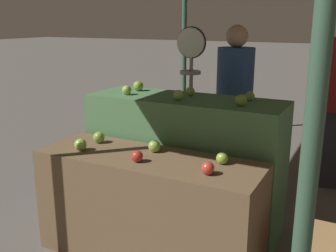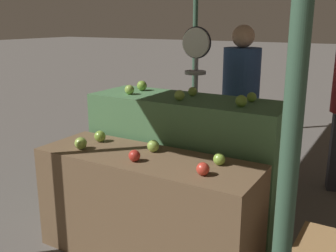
{
  "view_description": "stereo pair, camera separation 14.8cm",
  "coord_description": "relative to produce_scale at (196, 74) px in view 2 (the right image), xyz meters",
  "views": [
    {
      "loc": [
        1.31,
        -2.2,
        1.69
      ],
      "look_at": [
        0.0,
        0.3,
        0.93
      ],
      "focal_mm": 42.0,
      "sensor_mm": 36.0,
      "label": 1
    },
    {
      "loc": [
        1.44,
        -2.13,
        1.69
      ],
      "look_at": [
        0.0,
        0.3,
        0.93
      ],
      "focal_mm": 42.0,
      "sensor_mm": 36.0,
      "label": 2
    }
  ],
  "objects": [
    {
      "name": "apple_back_2",
      "position": [
        0.71,
        -0.7,
        -0.06
      ],
      "size": [
        0.09,
        0.09,
        0.09
      ],
      "primitive_type": "sphere",
      "color": "#7AA338",
      "rests_on": "display_counter_back"
    },
    {
      "name": "apple_back_1",
      "position": [
        0.22,
        -0.72,
        -0.07
      ],
      "size": [
        0.08,
        0.08,
        0.08
      ],
      "primitive_type": "sphere",
      "color": "#8EB247",
      "rests_on": "display_counter_back"
    },
    {
      "name": "apple_front_2",
      "position": [
        0.71,
        -1.31,
        -0.38
      ],
      "size": [
        0.08,
        0.08,
        0.08
      ],
      "primitive_type": "sphere",
      "color": "red",
      "rests_on": "display_counter_front"
    },
    {
      "name": "person_vendor_at_scale",
      "position": [
        0.33,
        0.35,
        -0.25
      ],
      "size": [
        0.38,
        0.38,
        1.65
      ],
      "rotation": [
        0.0,
        0.0,
        3.19
      ],
      "color": "#2D2D38",
      "rests_on": "ground_plane"
    },
    {
      "name": "display_counter_back",
      "position": [
        0.22,
        -0.6,
        -0.65
      ],
      "size": [
        1.6,
        0.55,
        1.09
      ],
      "primitive_type": "cube",
      "color": "#4C7A4C",
      "rests_on": "ground_plane"
    },
    {
      "name": "apple_front_3",
      "position": [
        -0.27,
        -1.09,
        -0.38
      ],
      "size": [
        0.09,
        0.09,
        0.09
      ],
      "primitive_type": "sphere",
      "color": "#7AA338",
      "rests_on": "display_counter_front"
    },
    {
      "name": "apple_front_1",
      "position": [
        0.21,
        -1.32,
        -0.38
      ],
      "size": [
        0.08,
        0.08,
        0.08
      ],
      "primitive_type": "sphere",
      "color": "#B72D23",
      "rests_on": "display_counter_front"
    },
    {
      "name": "apple_front_5",
      "position": [
        0.73,
        -1.09,
        -0.38
      ],
      "size": [
        0.08,
        0.08,
        0.08
      ],
      "primitive_type": "sphere",
      "color": "#84AD3D",
      "rests_on": "display_counter_front"
    },
    {
      "name": "apple_back_5",
      "position": [
        0.72,
        -0.49,
        -0.07
      ],
      "size": [
        0.07,
        0.07,
        0.07
      ],
      "primitive_type": "sphere",
      "color": "#7AA338",
      "rests_on": "display_counter_back"
    },
    {
      "name": "apple_back_3",
      "position": [
        -0.28,
        -0.5,
        -0.06
      ],
      "size": [
        0.09,
        0.09,
        0.09
      ],
      "primitive_type": "sphere",
      "color": "#7AA338",
      "rests_on": "display_counter_back"
    },
    {
      "name": "display_counter_front",
      "position": [
        0.22,
        -1.2,
        -0.81
      ],
      "size": [
        1.6,
        0.55,
        0.78
      ],
      "primitive_type": "cube",
      "color": "brown",
      "rests_on": "ground_plane"
    },
    {
      "name": "apple_front_4",
      "position": [
        0.21,
        -1.09,
        -0.38
      ],
      "size": [
        0.09,
        0.09,
        0.09
      ],
      "primitive_type": "sphere",
      "color": "#8EB247",
      "rests_on": "display_counter_front"
    },
    {
      "name": "produce_scale",
      "position": [
        0.0,
        0.0,
        0.0
      ],
      "size": [
        0.29,
        0.2,
        1.64
      ],
      "color": "#99999E",
      "rests_on": "ground_plane"
    },
    {
      "name": "apple_back_0",
      "position": [
        -0.26,
        -0.71,
        -0.07
      ],
      "size": [
        0.08,
        0.08,
        0.08
      ],
      "primitive_type": "sphere",
      "color": "#8EB247",
      "rests_on": "display_counter_back"
    },
    {
      "name": "apple_front_0",
      "position": [
        -0.28,
        -1.3,
        -0.37
      ],
      "size": [
        0.09,
        0.09,
        0.09
      ],
      "primitive_type": "sphere",
      "color": "#8EB247",
      "rests_on": "display_counter_front"
    },
    {
      "name": "apple_back_4",
      "position": [
        0.23,
        -0.5,
        -0.07
      ],
      "size": [
        0.07,
        0.07,
        0.07
      ],
      "primitive_type": "sphere",
      "color": "#8EB247",
      "rests_on": "display_counter_back"
    }
  ]
}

